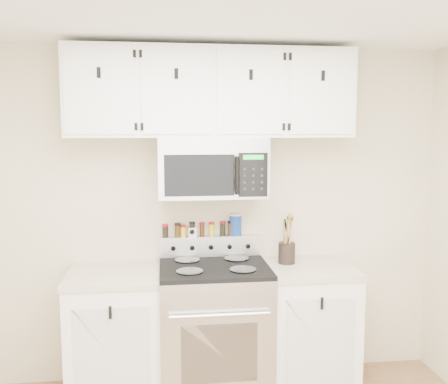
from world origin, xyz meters
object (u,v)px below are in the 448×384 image
microwave (212,167)px  utensil_crock (287,251)px  salt_canister (236,225)px  range (214,329)px

microwave → utensil_crock: (0.55, -0.02, -0.62)m
microwave → salt_canister: (0.19, 0.16, -0.45)m
salt_canister → utensil_crock: bearing=-27.0°
microwave → salt_canister: bearing=39.0°
range → utensil_crock: (0.55, 0.10, 0.52)m
microwave → salt_canister: size_ratio=4.61×
range → microwave: bearing=89.8°
salt_canister → range: bearing=-124.3°
utensil_crock → salt_canister: utensil_crock is taller
range → salt_canister: size_ratio=6.67×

